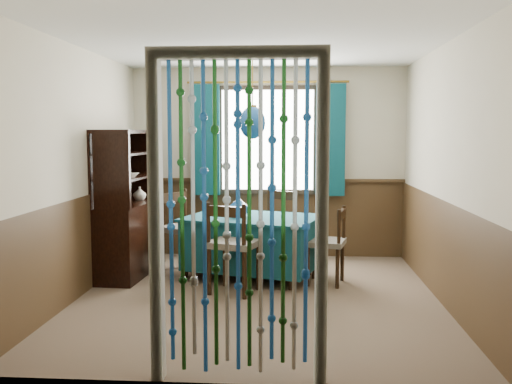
# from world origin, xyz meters

# --- Properties ---
(floor) EXTENTS (4.00, 4.00, 0.00)m
(floor) POSITION_xyz_m (0.00, 0.00, 0.00)
(floor) COLOR brown
(floor) RESTS_ON ground
(ceiling) EXTENTS (4.00, 4.00, 0.00)m
(ceiling) POSITION_xyz_m (0.00, 0.00, 2.50)
(ceiling) COLOR silver
(ceiling) RESTS_ON ground
(wall_back) EXTENTS (3.60, 0.00, 3.60)m
(wall_back) POSITION_xyz_m (0.00, 2.00, 1.25)
(wall_back) COLOR beige
(wall_back) RESTS_ON ground
(wall_front) EXTENTS (3.60, 0.00, 3.60)m
(wall_front) POSITION_xyz_m (0.00, -2.00, 1.25)
(wall_front) COLOR beige
(wall_front) RESTS_ON ground
(wall_left) EXTENTS (0.00, 4.00, 4.00)m
(wall_left) POSITION_xyz_m (-1.80, 0.00, 1.25)
(wall_left) COLOR beige
(wall_left) RESTS_ON ground
(wall_right) EXTENTS (0.00, 4.00, 4.00)m
(wall_right) POSITION_xyz_m (1.80, 0.00, 1.25)
(wall_right) COLOR beige
(wall_right) RESTS_ON ground
(wainscot_back) EXTENTS (3.60, 0.00, 3.60)m
(wainscot_back) POSITION_xyz_m (0.00, 1.99, 0.50)
(wainscot_back) COLOR #3F2C18
(wainscot_back) RESTS_ON ground
(wainscot_front) EXTENTS (3.60, 0.00, 3.60)m
(wainscot_front) POSITION_xyz_m (0.00, -1.99, 0.50)
(wainscot_front) COLOR #3F2C18
(wainscot_front) RESTS_ON ground
(wainscot_left) EXTENTS (0.00, 4.00, 4.00)m
(wainscot_left) POSITION_xyz_m (-1.79, 0.00, 0.50)
(wainscot_left) COLOR #3F2C18
(wainscot_left) RESTS_ON ground
(wainscot_right) EXTENTS (0.00, 4.00, 4.00)m
(wainscot_right) POSITION_xyz_m (1.79, 0.00, 0.50)
(wainscot_right) COLOR #3F2C18
(wainscot_right) RESTS_ON ground
(window) EXTENTS (1.32, 0.12, 1.42)m
(window) POSITION_xyz_m (0.00, 1.95, 1.55)
(window) COLOR black
(window) RESTS_ON wall_back
(doorway) EXTENTS (1.16, 0.12, 2.18)m
(doorway) POSITION_xyz_m (0.00, -1.94, 1.05)
(doorway) COLOR silver
(doorway) RESTS_ON ground
(dining_table) EXTENTS (1.68, 1.38, 0.70)m
(dining_table) POSITION_xyz_m (-0.11, 0.80, 0.41)
(dining_table) COLOR #0D3B45
(dining_table) RESTS_ON floor
(chair_near) EXTENTS (0.59, 0.57, 0.95)m
(chair_near) POSITION_xyz_m (-0.26, 0.13, 0.50)
(chair_near) COLOR black
(chair_near) RESTS_ON floor
(chair_far) EXTENTS (0.63, 0.62, 0.95)m
(chair_far) POSITION_xyz_m (0.12, 1.42, 0.50)
(chair_far) COLOR black
(chair_far) RESTS_ON floor
(chair_left) EXTENTS (0.64, 0.65, 0.97)m
(chair_left) POSITION_xyz_m (-0.95, 1.02, 0.51)
(chair_left) COLOR black
(chair_left) RESTS_ON floor
(chair_right) EXTENTS (0.48, 0.50, 0.85)m
(chair_right) POSITION_xyz_m (0.73, 0.57, 0.45)
(chair_right) COLOR black
(chair_right) RESTS_ON floor
(sideboard) EXTENTS (0.52, 1.31, 1.68)m
(sideboard) POSITION_xyz_m (-1.56, 0.86, 0.59)
(sideboard) COLOR black
(sideboard) RESTS_ON floor
(pendant_lamp) EXTENTS (0.29, 0.29, 0.93)m
(pendant_lamp) POSITION_xyz_m (-0.11, 0.80, 1.76)
(pendant_lamp) COLOR olive
(pendant_lamp) RESTS_ON ceiling
(vase_table) EXTENTS (0.23, 0.23, 0.22)m
(vase_table) POSITION_xyz_m (-0.27, 0.81, 0.81)
(vase_table) COLOR navy
(vase_table) RESTS_ON dining_table
(bowl_shelf) EXTENTS (0.30, 0.30, 0.06)m
(bowl_shelf) POSITION_xyz_m (-1.50, 0.66, 1.18)
(bowl_shelf) COLOR beige
(bowl_shelf) RESTS_ON sideboard
(vase_sideboard) EXTENTS (0.23, 0.23, 0.18)m
(vase_sideboard) POSITION_xyz_m (-1.50, 1.12, 0.93)
(vase_sideboard) COLOR beige
(vase_sideboard) RESTS_ON sideboard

